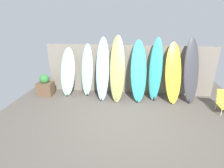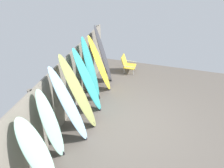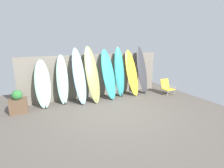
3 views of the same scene
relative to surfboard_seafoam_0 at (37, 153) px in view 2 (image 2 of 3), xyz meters
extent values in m
plane|color=#5B544C|center=(2.17, -1.60, -0.85)|extent=(7.68, 7.68, 0.00)
cube|color=gray|center=(2.17, 0.40, 0.05)|extent=(6.08, 0.04, 1.80)
cylinder|color=#6C655B|center=(0.73, 0.44, 0.05)|extent=(0.10, 0.10, 1.80)
cylinder|color=#6C655B|center=(2.17, 0.44, 0.05)|extent=(0.10, 0.10, 1.80)
cylinder|color=#6C655B|center=(3.61, 0.44, 0.05)|extent=(0.10, 0.10, 1.80)
cylinder|color=#6C655B|center=(5.05, 0.44, 0.05)|extent=(0.10, 0.10, 1.80)
ellipsoid|color=#9ED6BC|center=(0.00, 0.00, 0.01)|extent=(0.56, 0.63, 1.71)
ellipsoid|color=#9ED6BC|center=(0.71, 0.07, 0.08)|extent=(0.47, 0.47, 1.86)
cone|color=black|center=(0.71, -0.11, -0.78)|extent=(0.08, 0.08, 0.12)
ellipsoid|color=#8CB7D6|center=(1.31, -0.11, 0.20)|extent=(0.50, 0.85, 2.11)
cone|color=black|center=(1.31, -0.47, -0.78)|extent=(0.08, 0.08, 0.12)
ellipsoid|color=olive|center=(1.82, -0.14, 0.23)|extent=(0.56, 0.90, 2.17)
cone|color=black|center=(1.82, -0.51, -0.75)|extent=(0.08, 0.08, 0.17)
ellipsoid|color=teal|center=(2.54, -0.11, 0.17)|extent=(0.62, 0.85, 2.03)
cone|color=black|center=(2.54, -0.45, -0.78)|extent=(0.08, 0.08, 0.11)
ellipsoid|color=teal|center=(3.11, 0.01, 0.21)|extent=(0.49, 0.59, 2.11)
cone|color=black|center=(3.11, -0.22, -0.75)|extent=(0.08, 0.08, 0.17)
ellipsoid|color=yellow|center=(3.68, -0.09, 0.13)|extent=(0.60, 0.80, 1.97)
cone|color=black|center=(3.68, -0.41, -0.79)|extent=(0.08, 0.08, 0.11)
ellipsoid|color=#38383D|center=(4.26, -0.03, 0.21)|extent=(0.58, 0.70, 2.11)
cone|color=black|center=(4.26, -0.30, -0.76)|extent=(0.08, 0.08, 0.15)
cylinder|color=silver|center=(4.97, -1.01, -0.74)|extent=(0.02, 0.02, 0.22)
cylinder|color=silver|center=(5.37, -1.01, -0.74)|extent=(0.02, 0.02, 0.22)
cylinder|color=silver|center=(4.97, -0.64, -0.74)|extent=(0.02, 0.02, 0.22)
cylinder|color=silver|center=(5.37, -0.64, -0.74)|extent=(0.02, 0.02, 0.22)
cube|color=gold|center=(5.17, -0.82, -0.61)|extent=(0.48, 0.44, 0.03)
cube|color=gold|center=(5.17, -0.58, -0.41)|extent=(0.46, 0.18, 0.43)
cylinder|color=silver|center=(4.93, -0.82, -0.51)|extent=(0.02, 0.44, 0.02)
cylinder|color=silver|center=(5.41, -0.82, -0.51)|extent=(0.02, 0.44, 0.02)
camera|label=1|loc=(2.33, -5.82, 1.87)|focal=28.00mm
camera|label=2|loc=(-2.37, -2.24, 3.53)|focal=35.00mm
camera|label=3|loc=(-0.40, -6.51, 1.53)|focal=28.00mm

